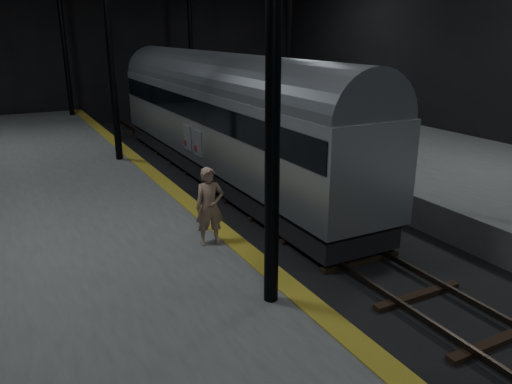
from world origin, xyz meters
TOP-DOWN VIEW (x-y plane):
  - ground at (0.00, 0.00)m, footprint 44.00×44.00m
  - platform_left at (-7.50, 0.00)m, footprint 9.00×43.80m
  - platform_right at (7.50, 0.00)m, footprint 9.00×43.80m
  - tactile_strip at (-3.25, 0.00)m, footprint 0.50×43.80m
  - track at (0.00, 0.00)m, footprint 2.40×43.00m
  - train at (-0.00, 6.82)m, footprint 2.74×18.25m
  - woman at (-3.80, -1.12)m, footprint 0.73×0.54m

SIDE VIEW (x-z plane):
  - ground at x=0.00m, z-range 0.00..0.00m
  - track at x=0.00m, z-range -0.05..0.19m
  - platform_left at x=-7.50m, z-range 0.00..1.00m
  - platform_right at x=7.50m, z-range 0.00..1.00m
  - tactile_strip at x=-3.25m, z-range 1.00..1.01m
  - woman at x=-3.80m, z-range 1.00..2.83m
  - train at x=0.00m, z-range 0.28..5.16m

